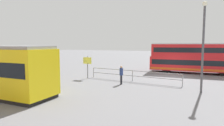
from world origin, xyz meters
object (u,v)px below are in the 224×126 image
at_px(pedestrian_near_railing, 121,74).
at_px(info_sign, 87,63).
at_px(double_decker_bus, 195,58).
at_px(street_lamp, 203,40).

bearing_deg(pedestrian_near_railing, info_sign, -15.08).
relative_size(double_decker_bus, info_sign, 4.72).
distance_m(double_decker_bus, pedestrian_near_railing, 11.76).
bearing_deg(double_decker_bus, pedestrian_near_railing, 62.16).
bearing_deg(street_lamp, pedestrian_near_railing, -0.55).
height_order(double_decker_bus, info_sign, double_decker_bus).
relative_size(info_sign, street_lamp, 0.35).
bearing_deg(info_sign, pedestrian_near_railing, 164.92).
bearing_deg(street_lamp, info_sign, -6.54).
bearing_deg(street_lamp, double_decker_bus, -83.93).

